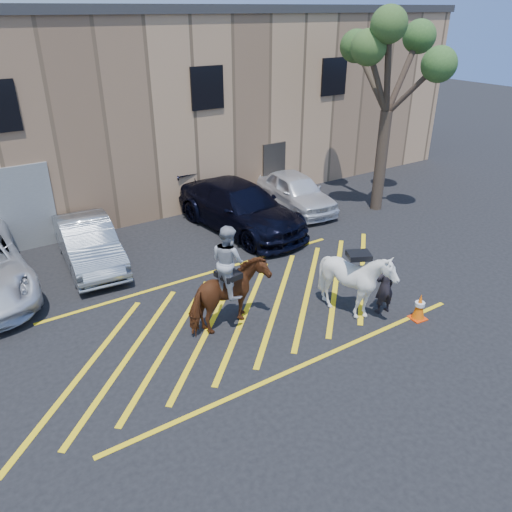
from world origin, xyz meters
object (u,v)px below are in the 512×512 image
car_white_suv (295,191)px  car_blue_suv (240,207)px  handler (385,286)px  mounted_bay (229,288)px  tree (393,55)px  car_silver_sedan (89,243)px  saddled_white (356,282)px  traffic_cone (419,307)px

car_white_suv → car_blue_suv: bearing=-164.1°
car_blue_suv → handler: size_ratio=3.71×
handler → mounted_bay: (-3.70, 1.61, 0.34)m
tree → car_white_suv: bearing=146.8°
handler → tree: (5.36, 5.53, 4.93)m
car_silver_sedan → tree: size_ratio=0.59×
car_silver_sedan → car_white_suv: size_ratio=1.02×
car_silver_sedan → tree: tree is taller
saddled_white → traffic_cone: (1.25, -1.07, -0.60)m
mounted_bay → tree: 10.89m
handler → saddled_white: 0.82m
car_white_suv → saddled_white: bearing=-110.4°
handler → mounted_bay: bearing=-13.3°
car_silver_sedan → saddled_white: bearing=-48.9°
car_white_suv → car_silver_sedan: bearing=-171.9°
car_white_suv → handler: (-2.67, -7.30, 0.05)m
car_silver_sedan → mounted_bay: 5.65m
car_blue_suv → tree: size_ratio=0.77×
car_silver_sedan → car_white_suv: 8.26m
handler → mounted_bay: 4.05m
car_white_suv → traffic_cone: (-2.14, -8.04, -0.35)m
car_silver_sedan → saddled_white: size_ratio=1.91×
handler → tree: tree is taller
car_white_suv → handler: 7.77m
traffic_cone → car_silver_sedan: bearing=128.5°
handler → traffic_cone: handler is taller
saddled_white → traffic_cone: 1.75m
car_blue_suv → tree: (5.58, -1.24, 4.87)m
car_blue_suv → tree: tree is taller
mounted_bay → handler: bearing=-23.5°
handler → saddled_white: bearing=-14.3°
car_silver_sedan → handler: 8.90m
mounted_bay → car_blue_suv: bearing=55.9°
car_blue_suv → traffic_cone: car_blue_suv is taller
saddled_white → handler: bearing=-24.5°
traffic_cone → tree: size_ratio=0.10×
car_silver_sedan → car_white_suv: (8.25, 0.37, 0.01)m
tree → handler: bearing=-134.1°
handler → mounted_bay: size_ratio=0.56×
car_white_suv → handler: bearing=-104.5°
car_silver_sedan → saddled_white: 8.20m
handler → car_white_suv: bearing=-99.8°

